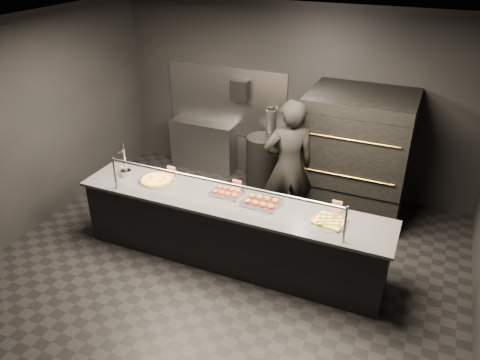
{
  "coord_description": "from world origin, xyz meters",
  "views": [
    {
      "loc": [
        2.14,
        -4.59,
        3.94
      ],
      "look_at": [
        0.05,
        0.2,
        1.13
      ],
      "focal_mm": 35.0,
      "sensor_mm": 36.0,
      "label": 1
    }
  ],
  "objects_px": {
    "towel_dispenser": "(240,91)",
    "worker": "(288,166)",
    "fire_extinguisher": "(270,123)",
    "round_pizza": "(156,180)",
    "slider_tray_a": "(227,192)",
    "service_counter": "(230,231)",
    "trash_bin": "(262,161)",
    "pizza_oven": "(356,155)",
    "prep_shelf": "(203,145)",
    "slider_tray_b": "(261,202)",
    "beer_tap": "(125,165)",
    "square_pizza": "(330,221)"
  },
  "relations": [
    {
      "from": "towel_dispenser",
      "to": "worker",
      "type": "distance_m",
      "value": 1.92
    },
    {
      "from": "fire_extinguisher",
      "to": "round_pizza",
      "type": "xyz_separation_m",
      "value": [
        -0.78,
        -2.32,
        -0.12
      ]
    },
    {
      "from": "fire_extinguisher",
      "to": "slider_tray_a",
      "type": "bearing_deg",
      "value": -83.9
    },
    {
      "from": "service_counter",
      "to": "trash_bin",
      "type": "relative_size",
      "value": 4.59
    },
    {
      "from": "service_counter",
      "to": "fire_extinguisher",
      "type": "xyz_separation_m",
      "value": [
        -0.35,
        2.4,
        0.6
      ]
    },
    {
      "from": "towel_dispenser",
      "to": "worker",
      "type": "xyz_separation_m",
      "value": [
        1.31,
        -1.28,
        -0.57
      ]
    },
    {
      "from": "pizza_oven",
      "to": "towel_dispenser",
      "type": "bearing_deg",
      "value": 166.86
    },
    {
      "from": "prep_shelf",
      "to": "trash_bin",
      "type": "xyz_separation_m",
      "value": [
        1.22,
        -0.19,
        -0.0
      ]
    },
    {
      "from": "towel_dispenser",
      "to": "round_pizza",
      "type": "relative_size",
      "value": 0.71
    },
    {
      "from": "slider_tray_b",
      "to": "trash_bin",
      "type": "relative_size",
      "value": 0.59
    },
    {
      "from": "fire_extinguisher",
      "to": "slider_tray_b",
      "type": "relative_size",
      "value": 0.95
    },
    {
      "from": "prep_shelf",
      "to": "beer_tap",
      "type": "bearing_deg",
      "value": -90.0
    },
    {
      "from": "slider_tray_a",
      "to": "trash_bin",
      "type": "xyz_separation_m",
      "value": [
        -0.27,
        1.98,
        -0.5
      ]
    },
    {
      "from": "round_pizza",
      "to": "service_counter",
      "type": "bearing_deg",
      "value": -4.14
    },
    {
      "from": "towel_dispenser",
      "to": "worker",
      "type": "height_order",
      "value": "worker"
    },
    {
      "from": "slider_tray_a",
      "to": "worker",
      "type": "bearing_deg",
      "value": 61.72
    },
    {
      "from": "service_counter",
      "to": "fire_extinguisher",
      "type": "bearing_deg",
      "value": 98.3
    },
    {
      "from": "worker",
      "to": "towel_dispenser",
      "type": "bearing_deg",
      "value": -75.31
    },
    {
      "from": "pizza_oven",
      "to": "fire_extinguisher",
      "type": "xyz_separation_m",
      "value": [
        -1.55,
        0.5,
        0.09
      ]
    },
    {
      "from": "pizza_oven",
      "to": "round_pizza",
      "type": "distance_m",
      "value": 2.96
    },
    {
      "from": "slider_tray_a",
      "to": "fire_extinguisher",
      "type": "bearing_deg",
      "value": 96.1
    },
    {
      "from": "pizza_oven",
      "to": "prep_shelf",
      "type": "xyz_separation_m",
      "value": [
        -2.8,
        0.42,
        -0.52
      ]
    },
    {
      "from": "pizza_oven",
      "to": "beer_tap",
      "type": "bearing_deg",
      "value": -146.45
    },
    {
      "from": "worker",
      "to": "round_pizza",
      "type": "bearing_deg",
      "value": 2.86
    },
    {
      "from": "round_pizza",
      "to": "slider_tray_a",
      "type": "xyz_separation_m",
      "value": [
        1.03,
        0.07,
        0.01
      ]
    },
    {
      "from": "worker",
      "to": "slider_tray_b",
      "type": "bearing_deg",
      "value": 58.42
    },
    {
      "from": "pizza_oven",
      "to": "trash_bin",
      "type": "bearing_deg",
      "value": 171.77
    },
    {
      "from": "fire_extinguisher",
      "to": "trash_bin",
      "type": "bearing_deg",
      "value": -95.65
    },
    {
      "from": "service_counter",
      "to": "prep_shelf",
      "type": "height_order",
      "value": "service_counter"
    },
    {
      "from": "square_pizza",
      "to": "slider_tray_b",
      "type": "bearing_deg",
      "value": 174.86
    },
    {
      "from": "prep_shelf",
      "to": "square_pizza",
      "type": "height_order",
      "value": "square_pizza"
    },
    {
      "from": "prep_shelf",
      "to": "slider_tray_a",
      "type": "relative_size",
      "value": 2.74
    },
    {
      "from": "service_counter",
      "to": "slider_tray_a",
      "type": "distance_m",
      "value": 0.51
    },
    {
      "from": "slider_tray_a",
      "to": "square_pizza",
      "type": "distance_m",
      "value": 1.39
    },
    {
      "from": "towel_dispenser",
      "to": "square_pizza",
      "type": "distance_m",
      "value": 3.28
    },
    {
      "from": "fire_extinguisher",
      "to": "worker",
      "type": "relative_size",
      "value": 0.26
    },
    {
      "from": "slider_tray_b",
      "to": "prep_shelf",
      "type": "bearing_deg",
      "value": 131.75
    },
    {
      "from": "round_pizza",
      "to": "trash_bin",
      "type": "relative_size",
      "value": 0.55
    },
    {
      "from": "towel_dispenser",
      "to": "slider_tray_b",
      "type": "bearing_deg",
      "value": -60.7
    },
    {
      "from": "towel_dispenser",
      "to": "slider_tray_a",
      "type": "xyz_separation_m",
      "value": [
        0.79,
        -2.24,
        -0.61
      ]
    },
    {
      "from": "fire_extinguisher",
      "to": "trash_bin",
      "type": "relative_size",
      "value": 0.57
    },
    {
      "from": "beer_tap",
      "to": "worker",
      "type": "height_order",
      "value": "worker"
    },
    {
      "from": "slider_tray_a",
      "to": "worker",
      "type": "xyz_separation_m",
      "value": [
        0.51,
        0.96,
        0.04
      ]
    },
    {
      "from": "beer_tap",
      "to": "square_pizza",
      "type": "distance_m",
      "value": 2.88
    },
    {
      "from": "prep_shelf",
      "to": "worker",
      "type": "relative_size",
      "value": 0.61
    },
    {
      "from": "service_counter",
      "to": "square_pizza",
      "type": "xyz_separation_m",
      "value": [
        1.28,
        0.01,
        0.47
      ]
    },
    {
      "from": "service_counter",
      "to": "slider_tray_a",
      "type": "relative_size",
      "value": 9.38
    },
    {
      "from": "service_counter",
      "to": "pizza_oven",
      "type": "distance_m",
      "value": 2.3
    },
    {
      "from": "towel_dispenser",
      "to": "fire_extinguisher",
      "type": "bearing_deg",
      "value": 1.04
    },
    {
      "from": "service_counter",
      "to": "round_pizza",
      "type": "bearing_deg",
      "value": 175.86
    }
  ]
}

